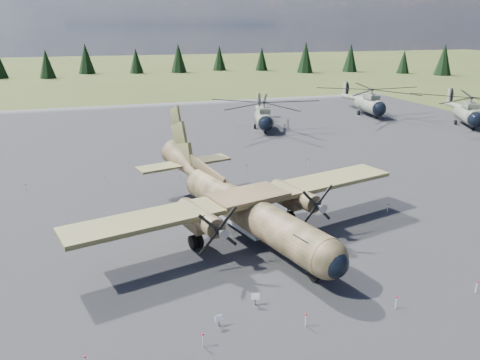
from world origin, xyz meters
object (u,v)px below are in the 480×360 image
object	(u,v)px
helicopter_near	(264,110)
helicopter_far	(469,105)
transport_plane	(241,202)
helicopter_mid	(370,96)

from	to	relation	value
helicopter_near	helicopter_far	size ratio (longest dim) A/B	0.89
helicopter_near	helicopter_far	xyz separation A→B (m)	(34.15, -7.47, 0.25)
transport_plane	helicopter_mid	size ratio (longest dim) A/B	1.14
transport_plane	helicopter_far	world-z (taller)	transport_plane
transport_plane	helicopter_mid	distance (m)	58.17
helicopter_far	transport_plane	bearing A→B (deg)	-124.41
helicopter_far	helicopter_mid	bearing A→B (deg)	153.27
transport_plane	helicopter_near	world-z (taller)	transport_plane
transport_plane	helicopter_near	xyz separation A→B (m)	(15.53, 37.24, 0.63)
transport_plane	helicopter_near	size ratio (longest dim) A/B	1.22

